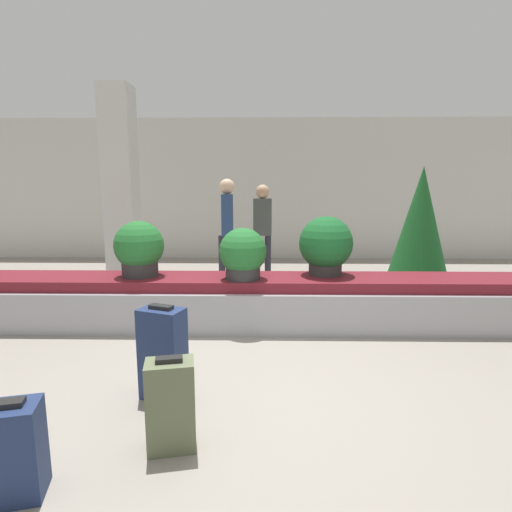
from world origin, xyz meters
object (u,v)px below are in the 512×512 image
traveler_0 (262,224)px  pillar (121,190)px  potted_plant_0 (326,246)px  traveler_1 (227,222)px  suitcase_3 (163,353)px  suitcase_2 (12,451)px  decorated_tree (420,228)px  suitcase_0 (171,405)px  potted_plant_2 (243,254)px  potted_plant_1 (139,249)px

traveler_0 → pillar: bearing=15.3°
potted_plant_0 → traveler_1: (-1.35, 1.82, 0.13)m
traveler_1 → suitcase_3: bearing=-5.0°
suitcase_2 → traveler_1: size_ratio=0.31×
decorated_tree → suitcase_2: bearing=-132.1°
suitcase_0 → suitcase_3: suitcase_3 is taller
suitcase_2 → suitcase_3: suitcase_3 is taller
pillar → decorated_tree: 4.62m
suitcase_3 → potted_plant_2: size_ratio=1.27×
pillar → potted_plant_0: 3.49m
pillar → suitcase_2: size_ratio=5.80×
potted_plant_1 → traveler_1: bearing=65.6°
suitcase_3 → decorated_tree: size_ratio=0.39×
suitcase_3 → decorated_tree: bearing=63.7°
potted_plant_2 → decorated_tree: size_ratio=0.30×
suitcase_0 → traveler_0: size_ratio=0.36×
suitcase_0 → suitcase_3: (-0.20, 0.62, 0.07)m
suitcase_0 → potted_plant_0: 2.88m
suitcase_3 → potted_plant_0: (1.53, 1.85, 0.59)m
potted_plant_0 → potted_plant_2: 1.02m
potted_plant_1 → traveler_0: bearing=58.3°
suitcase_0 → suitcase_3: size_ratio=0.81×
suitcase_2 → traveler_0: size_ratio=0.33×
potted_plant_1 → traveler_1: size_ratio=0.37×
pillar → suitcase_0: 4.62m
decorated_tree → potted_plant_0: bearing=-144.5°
suitcase_3 → traveler_0: traveler_0 is taller
suitcase_2 → potted_plant_1: 2.86m
pillar → potted_plant_0: (3.02, -1.62, -0.65)m
suitcase_2 → potted_plant_0: 3.62m
suitcase_2 → decorated_tree: 5.44m
suitcase_3 → traveler_1: bearing=107.0°
suitcase_3 → potted_plant_0: bearing=70.3°
suitcase_3 → traveler_1: 3.75m
traveler_1 → potted_plant_2: bearing=7.7°
suitcase_3 → decorated_tree: decorated_tree is taller
potted_plant_2 → traveler_1: 2.11m
pillar → potted_plant_0: size_ratio=4.51×
pillar → suitcase_2: pillar is taller
suitcase_2 → potted_plant_2: potted_plant_2 is taller
potted_plant_0 → decorated_tree: bearing=35.5°
traveler_0 → traveler_1: traveler_1 is taller
potted_plant_0 → potted_plant_1: size_ratio=1.07×
pillar → potted_plant_2: (2.03, -1.87, -0.72)m
potted_plant_2 → decorated_tree: 2.87m
suitcase_2 → potted_plant_2: size_ratio=0.93×
suitcase_0 → potted_plant_2: potted_plant_2 is taller
suitcase_3 → suitcase_0: bearing=-52.1°
suitcase_3 → potted_plant_1: bearing=131.7°
potted_plant_2 → potted_plant_0: bearing=14.2°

